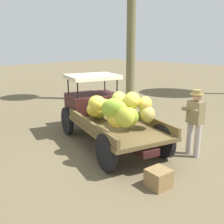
# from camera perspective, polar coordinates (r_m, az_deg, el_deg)

# --- Properties ---
(ground_plane) EXTENTS (60.00, 60.00, 0.00)m
(ground_plane) POSITION_cam_1_polar(r_m,az_deg,el_deg) (7.38, 0.98, -7.78)
(ground_plane) COLOR brown
(truck) EXTENTS (4.66, 2.79, 1.88)m
(truck) POSITION_cam_1_polar(r_m,az_deg,el_deg) (7.54, -1.58, 0.42)
(truck) COLOR #351715
(truck) RESTS_ON ground
(farmer) EXTENTS (0.53, 0.49, 1.72)m
(farmer) POSITION_cam_1_polar(r_m,az_deg,el_deg) (6.90, 17.59, -1.45)
(farmer) COLOR #B9AFA9
(farmer) RESTS_ON ground
(wooden_crate) EXTENTS (0.48, 0.50, 0.38)m
(wooden_crate) POSITION_cam_1_polar(r_m,az_deg,el_deg) (5.53, 10.10, -14.00)
(wooden_crate) COLOR olive
(wooden_crate) RESTS_ON ground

